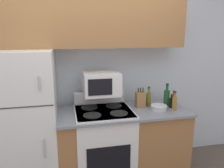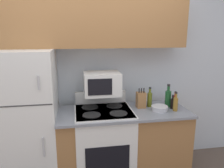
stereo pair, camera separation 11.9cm
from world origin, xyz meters
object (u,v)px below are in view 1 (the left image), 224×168
(stove, at_px, (104,144))
(bottle_hot_sauce, at_px, (173,99))
(bottle_vinegar, at_px, (175,103))
(bottle_olive_oil, at_px, (149,98))
(bottle_soy_sauce, at_px, (171,102))
(knife_block, at_px, (140,99))
(refrigerator, at_px, (26,122))
(bowl, at_px, (159,107))
(microwave, at_px, (101,84))
(bottle_wine_green, at_px, (167,97))

(stove, relative_size, bottle_hot_sauce, 5.40)
(stove, xyz_separation_m, bottle_vinegar, (0.88, -0.11, 0.52))
(bottle_olive_oil, bearing_deg, bottle_soy_sauce, -25.10)
(knife_block, distance_m, bottle_soy_sauce, 0.40)
(stove, height_order, knife_block, knife_block)
(refrigerator, relative_size, bowl, 8.07)
(stove, distance_m, bottle_soy_sauce, 1.01)
(stove, relative_size, bowl, 5.25)
(bottle_olive_oil, bearing_deg, bottle_hot_sauce, -7.36)
(bowl, relative_size, bottle_vinegar, 0.86)
(refrigerator, bearing_deg, stove, -3.46)
(microwave, bearing_deg, stove, -89.79)
(refrigerator, distance_m, bottle_soy_sauce, 1.79)
(microwave, bearing_deg, bottle_wine_green, -5.48)
(refrigerator, height_order, knife_block, refrigerator)
(knife_block, relative_size, bottle_soy_sauce, 1.44)
(stove, bearing_deg, microwave, 90.21)
(bowl, bearing_deg, bottle_olive_oil, 113.97)
(knife_block, relative_size, bowl, 1.26)
(bowl, distance_m, bottle_hot_sauce, 0.29)
(bottle_soy_sauce, relative_size, bottle_vinegar, 0.75)
(bottle_wine_green, bearing_deg, bowl, -143.05)
(stove, height_order, bottle_wine_green, bottle_wine_green)
(bottle_soy_sauce, bearing_deg, bottle_olive_oil, 154.90)
(refrigerator, xyz_separation_m, bowl, (1.60, -0.12, 0.10))
(bottle_soy_sauce, bearing_deg, refrigerator, 177.43)
(bottle_olive_oil, bearing_deg, knife_block, -174.01)
(refrigerator, relative_size, bottle_hot_sauce, 8.30)
(bowl, bearing_deg, microwave, 163.91)
(knife_block, height_order, bowl, knife_block)
(stove, relative_size, knife_block, 4.18)
(bottle_olive_oil, bearing_deg, stove, -171.02)
(bottle_wine_green, bearing_deg, bottle_hot_sauce, 3.25)
(knife_block, bearing_deg, bottle_vinegar, -27.50)
(bowl, bearing_deg, bottle_wine_green, 36.95)
(refrigerator, distance_m, bottle_vinegar, 1.80)
(bowl, relative_size, bottle_soy_sauce, 1.14)
(microwave, distance_m, bowl, 0.78)
(bottle_hot_sauce, distance_m, bottle_vinegar, 0.18)
(refrigerator, height_order, bottle_hot_sauce, refrigerator)
(stove, bearing_deg, bottle_vinegar, -7.36)
(microwave, distance_m, bottle_soy_sauce, 0.93)
(knife_block, xyz_separation_m, bottle_olive_oil, (0.12, 0.01, 0.00))
(stove, bearing_deg, bowl, -5.72)
(microwave, height_order, bottle_soy_sauce, microwave)
(bottle_hot_sauce, relative_size, bottle_soy_sauce, 1.11)
(knife_block, relative_size, bottle_wine_green, 0.86)
(stove, xyz_separation_m, bottle_hot_sauce, (0.95, 0.05, 0.50))
(refrigerator, height_order, microwave, refrigerator)
(bowl, xyz_separation_m, bottle_hot_sauce, (0.26, 0.12, 0.05))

